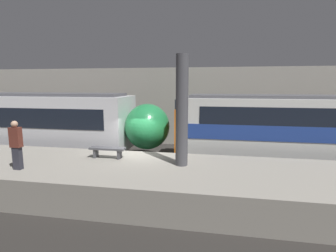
% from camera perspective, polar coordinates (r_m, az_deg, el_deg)
% --- Properties ---
extents(ground_plane, '(120.00, 120.00, 0.00)m').
position_cam_1_polar(ground_plane, '(12.56, -6.61, -10.52)').
color(ground_plane, '#282623').
extents(platform, '(40.00, 4.30, 1.14)m').
position_cam_1_polar(platform, '(10.45, -10.14, -11.39)').
color(platform, gray).
rests_on(platform, ground).
extents(station_rear_barrier, '(50.00, 0.15, 5.31)m').
position_cam_1_polar(station_rear_barrier, '(18.32, -0.75, 4.27)').
color(station_rear_barrier, '#9E998E').
rests_on(station_rear_barrier, ground).
extents(support_pillar_near, '(0.46, 0.46, 4.14)m').
position_cam_1_polar(support_pillar_near, '(9.74, 3.04, 3.25)').
color(support_pillar_near, '#47474C').
rests_on(support_pillar_near, platform).
extents(person_waiting, '(0.38, 0.24, 1.78)m').
position_cam_1_polar(person_waiting, '(10.86, -30.14, -3.37)').
color(person_waiting, '#2D2D38').
rests_on(person_waiting, platform).
extents(platform_bench, '(1.50, 0.40, 0.45)m').
position_cam_1_polar(platform_bench, '(11.25, -13.05, -5.14)').
color(platform_bench, '#4C4C51').
rests_on(platform_bench, platform).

